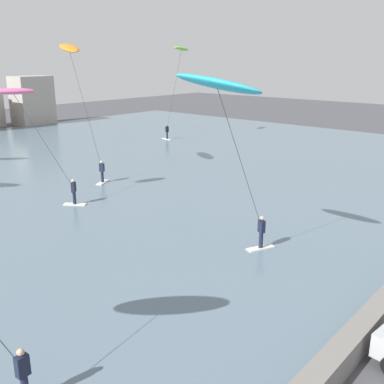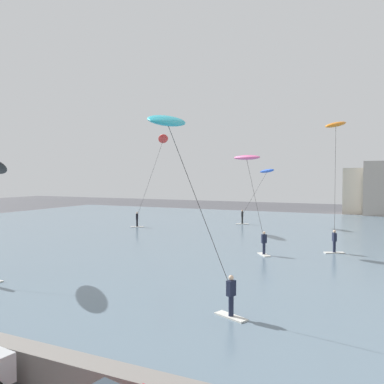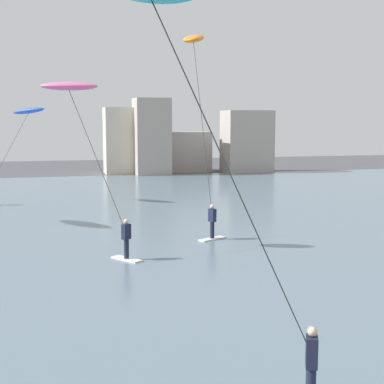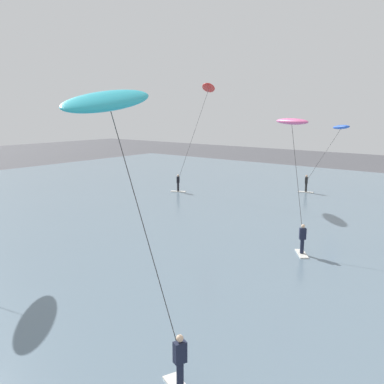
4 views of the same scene
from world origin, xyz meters
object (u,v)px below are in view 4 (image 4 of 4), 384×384
at_px(kitesurfer_pink, 293,138).
at_px(kitesurfer_red, 206,97).
at_px(kitesurfer_cyan, 114,118).
at_px(kitesurfer_blue, 337,134).

bearing_deg(kitesurfer_pink, kitesurfer_red, 146.29).
relative_size(kitesurfer_red, kitesurfer_cyan, 1.19).
bearing_deg(kitesurfer_cyan, kitesurfer_pink, 93.53).
xyz_separation_m(kitesurfer_red, kitesurfer_cyan, (13.20, -22.17, -1.40)).
distance_m(kitesurfer_blue, kitesurfer_cyan, 29.21).
bearing_deg(kitesurfer_blue, kitesurfer_red, -144.73).
distance_m(kitesurfer_red, kitesurfer_cyan, 25.84).
bearing_deg(kitesurfer_red, kitesurfer_cyan, -59.24).
relative_size(kitesurfer_red, kitesurfer_blue, 1.56).
xyz_separation_m(kitesurfer_red, kitesurfer_blue, (9.55, 6.75, -3.23)).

